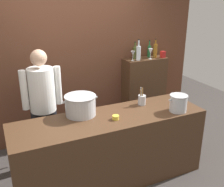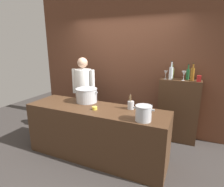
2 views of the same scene
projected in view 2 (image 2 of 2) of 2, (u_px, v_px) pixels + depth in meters
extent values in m
plane|color=#383330|center=(97.00, 155.00, 3.23)|extent=(8.00, 8.00, 0.00)
cube|color=brown|center=(125.00, 64.00, 4.07)|extent=(4.40, 0.10, 3.00)
cube|color=#472D1C|center=(96.00, 132.00, 3.11)|extent=(2.40, 0.70, 0.90)
cube|color=#472D1C|center=(178.00, 110.00, 3.63)|extent=(0.76, 0.32, 1.26)
cylinder|color=black|center=(89.00, 115.00, 3.95)|extent=(0.14, 0.14, 0.84)
cylinder|color=black|center=(81.00, 114.00, 4.02)|extent=(0.14, 0.14, 0.84)
cylinder|color=white|center=(83.00, 83.00, 3.80)|extent=(0.34, 0.34, 0.58)
cube|color=black|center=(88.00, 92.00, 4.02)|extent=(0.30, 0.03, 0.52)
cylinder|color=white|center=(93.00, 83.00, 3.71)|extent=(0.09, 0.09, 0.52)
cylinder|color=white|center=(74.00, 81.00, 3.88)|extent=(0.09, 0.09, 0.52)
sphere|color=tan|center=(83.00, 63.00, 3.69)|extent=(0.21, 0.21, 0.21)
cylinder|color=#B7BABF|center=(87.00, 95.00, 3.27)|extent=(0.37, 0.37, 0.24)
cylinder|color=#B7BABF|center=(86.00, 89.00, 3.24)|extent=(0.39, 0.39, 0.01)
cube|color=#B7BABF|center=(77.00, 90.00, 3.33)|extent=(0.04, 0.02, 0.02)
cube|color=#B7BABF|center=(96.00, 92.00, 3.17)|extent=(0.04, 0.02, 0.02)
cylinder|color=#B7BABF|center=(143.00, 114.00, 2.45)|extent=(0.22, 0.22, 0.21)
cylinder|color=#B7BABF|center=(144.00, 106.00, 2.42)|extent=(0.23, 0.23, 0.01)
cube|color=#B7BABF|center=(135.00, 108.00, 2.48)|extent=(0.04, 0.02, 0.02)
cube|color=#B7BABF|center=(153.00, 110.00, 2.38)|extent=(0.04, 0.02, 0.02)
cylinder|color=#B7BABF|center=(131.00, 105.00, 2.91)|extent=(0.10, 0.10, 0.13)
cylinder|color=olive|center=(131.00, 102.00, 2.89)|extent=(0.02, 0.01, 0.21)
cylinder|color=olive|center=(131.00, 101.00, 2.90)|extent=(0.03, 0.02, 0.22)
cylinder|color=olive|center=(129.00, 102.00, 2.90)|extent=(0.02, 0.03, 0.20)
cylinder|color=#B7BABF|center=(130.00, 101.00, 2.90)|extent=(0.01, 0.04, 0.22)
cylinder|color=yellow|center=(95.00, 108.00, 2.90)|extent=(0.08, 0.08, 0.05)
cylinder|color=#8C5919|center=(192.00, 74.00, 3.35)|extent=(0.07, 0.07, 0.23)
cylinder|color=#8C5919|center=(193.00, 66.00, 3.31)|extent=(0.02, 0.02, 0.08)
cylinder|color=black|center=(194.00, 63.00, 3.30)|extent=(0.03, 0.03, 0.01)
cylinder|color=#1E592D|center=(188.00, 74.00, 3.45)|extent=(0.06, 0.06, 0.20)
cylinder|color=#1E592D|center=(189.00, 67.00, 3.41)|extent=(0.02, 0.02, 0.08)
cylinder|color=black|center=(189.00, 64.00, 3.40)|extent=(0.02, 0.02, 0.01)
cylinder|color=#475123|center=(172.00, 74.00, 3.56)|extent=(0.08, 0.08, 0.20)
cylinder|color=#475123|center=(172.00, 66.00, 3.52)|extent=(0.03, 0.03, 0.08)
cylinder|color=black|center=(173.00, 64.00, 3.51)|extent=(0.03, 0.03, 0.01)
cylinder|color=silver|center=(171.00, 73.00, 3.45)|extent=(0.07, 0.07, 0.24)
cylinder|color=silver|center=(172.00, 65.00, 3.40)|extent=(0.03, 0.03, 0.10)
cylinder|color=black|center=(172.00, 62.00, 3.39)|extent=(0.03, 0.03, 0.01)
cylinder|color=silver|center=(183.00, 80.00, 3.37)|extent=(0.06, 0.06, 0.01)
cylinder|color=silver|center=(183.00, 78.00, 3.36)|extent=(0.01, 0.01, 0.09)
cone|color=silver|center=(184.00, 73.00, 3.34)|extent=(0.08, 0.08, 0.09)
cylinder|color=silver|center=(165.00, 79.00, 3.52)|extent=(0.06, 0.06, 0.01)
cylinder|color=silver|center=(165.00, 77.00, 3.51)|extent=(0.01, 0.01, 0.08)
cone|color=silver|center=(166.00, 73.00, 3.49)|extent=(0.07, 0.07, 0.08)
cube|color=red|center=(199.00, 79.00, 3.26)|extent=(0.07, 0.07, 0.11)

